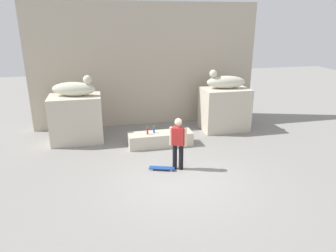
{
  "coord_description": "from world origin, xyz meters",
  "views": [
    {
      "loc": [
        -2.13,
        -7.89,
        4.44
      ],
      "look_at": [
        0.06,
        1.64,
        1.1
      ],
      "focal_mm": 33.06,
      "sensor_mm": 36.0,
      "label": 1
    }
  ],
  "objects": [
    {
      "name": "statue_reclining_left",
      "position": [
        -2.99,
        3.87,
        2.06
      ],
      "size": [
        1.69,
        0.93,
        0.78
      ],
      "rotation": [
        0.0,
        0.0,
        -0.24
      ],
      "color": "beige",
      "rests_on": "pedestal_left"
    },
    {
      "name": "bottle_blue",
      "position": [
        -0.23,
        2.7,
        0.61
      ],
      "size": [
        0.06,
        0.06,
        0.27
      ],
      "color": "#194C99",
      "rests_on": "ledge_block"
    },
    {
      "name": "pedestal_left",
      "position": [
        -3.02,
        3.88,
        0.89
      ],
      "size": [
        1.91,
        1.34,
        1.78
      ],
      "primitive_type": "cube",
      "color": "beige",
      "rests_on": "ground_plane"
    },
    {
      "name": "bottle_clear",
      "position": [
        0.5,
        2.55,
        0.62
      ],
      "size": [
        0.07,
        0.07,
        0.28
      ],
      "color": "silver",
      "rests_on": "ledge_block"
    },
    {
      "name": "skater",
      "position": [
        0.14,
        0.63,
        0.92
      ],
      "size": [
        0.5,
        0.34,
        1.67
      ],
      "rotation": [
        0.0,
        0.0,
        5.84
      ],
      "color": "black",
      "rests_on": "ground_plane"
    },
    {
      "name": "facade_wall",
      "position": [
        0.0,
        5.64,
        2.6
      ],
      "size": [
        9.81,
        0.6,
        5.2
      ],
      "primitive_type": "cube",
      "color": "#B6A994",
      "rests_on": "ground_plane"
    },
    {
      "name": "pedestal_right",
      "position": [
        3.02,
        3.88,
        0.89
      ],
      "size": [
        1.91,
        1.34,
        1.78
      ],
      "primitive_type": "cube",
      "color": "beige",
      "rests_on": "ground_plane"
    },
    {
      "name": "ledge_block",
      "position": [
        0.0,
        2.66,
        0.25
      ],
      "size": [
        2.37,
        0.71,
        0.5
      ],
      "primitive_type": "cube",
      "color": "beige",
      "rests_on": "ground_plane"
    },
    {
      "name": "bottle_red",
      "position": [
        -0.49,
        2.62,
        0.61
      ],
      "size": [
        0.07,
        0.07,
        0.27
      ],
      "color": "red",
      "rests_on": "ledge_block"
    },
    {
      "name": "skateboard",
      "position": [
        -0.37,
        0.67,
        0.06
      ],
      "size": [
        0.82,
        0.45,
        0.08
      ],
      "rotation": [
        0.0,
        0.0,
        5.96
      ],
      "color": "navy",
      "rests_on": "ground_plane"
    },
    {
      "name": "ground_plane",
      "position": [
        0.0,
        0.0,
        0.0
      ],
      "size": [
        40.0,
        40.0,
        0.0
      ],
      "primitive_type": "plane",
      "color": "gray"
    },
    {
      "name": "statue_reclining_right",
      "position": [
        2.99,
        3.88,
        2.06
      ],
      "size": [
        1.66,
        0.77,
        0.78
      ],
      "rotation": [
        0.0,
        0.0,
        3.01
      ],
      "color": "beige",
      "rests_on": "pedestal_right"
    }
  ]
}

